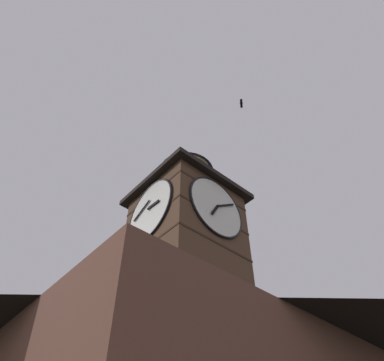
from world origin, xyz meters
The scene contains 2 objects.
clock_tower centered at (1.26, -2.82, 12.17)m, with size 4.67×4.67×9.11m.
flying_bird_high centered at (-0.83, -0.19, 21.45)m, with size 0.56×0.51×0.11m.
Camera 1 is at (10.18, 7.86, 1.45)m, focal length 36.02 mm.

